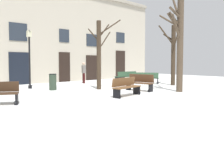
% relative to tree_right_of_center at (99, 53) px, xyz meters
% --- Properties ---
extents(ground_plane, '(33.05, 33.05, 0.00)m').
position_rel_tree_right_of_center_xyz_m(ground_plane, '(0.68, -1.92, -2.14)').
color(ground_plane, white).
extents(building_facade, '(20.66, 0.60, 7.82)m').
position_rel_tree_right_of_center_xyz_m(building_facade, '(0.69, 6.05, 1.80)').
color(building_facade, '#BCB29E').
rests_on(building_facade, ground).
extents(tree_right_of_center, '(1.63, 1.86, 4.21)m').
position_rel_tree_right_of_center_xyz_m(tree_right_of_center, '(0.00, 0.00, 0.00)').
color(tree_right_of_center, '#382B1E').
rests_on(tree_right_of_center, ground).
extents(tree_left_of_center, '(1.72, 2.09, 4.93)m').
position_rel_tree_right_of_center_xyz_m(tree_left_of_center, '(5.25, -1.55, 0.16)').
color(tree_left_of_center, '#382B1E').
rests_on(tree_left_of_center, ground).
extents(tree_foreground, '(2.13, 1.51, 5.26)m').
position_rel_tree_right_of_center_xyz_m(tree_foreground, '(2.55, -3.70, 0.59)').
color(tree_foreground, '#4C3D2D').
rests_on(tree_foreground, ground).
extents(streetlamp, '(0.30, 0.30, 3.54)m').
position_rel_tree_right_of_center_xyz_m(streetlamp, '(-2.94, 3.05, 0.03)').
color(streetlamp, black).
rests_on(streetlamp, ground).
extents(litter_bin, '(0.44, 0.44, 0.93)m').
position_rel_tree_right_of_center_xyz_m(litter_bin, '(-2.25, 1.44, -1.68)').
color(litter_bin, '#2D3D2D').
rests_on(litter_bin, ground).
extents(bench_back_to_back_right, '(1.77, 0.72, 0.87)m').
position_rel_tree_right_of_center_xyz_m(bench_back_to_back_right, '(-0.70, -2.96, -1.70)').
color(bench_back_to_back_right, brown).
rests_on(bench_back_to_back_right, ground).
extents(bench_by_litter_bin, '(1.94, 0.65, 0.86)m').
position_rel_tree_right_of_center_xyz_m(bench_by_litter_bin, '(4.52, 2.31, -1.69)').
color(bench_by_litter_bin, '#2D4C33').
rests_on(bench_by_litter_bin, ground).
extents(bench_back_to_back_left, '(0.76, 1.63, 0.92)m').
position_rel_tree_right_of_center_xyz_m(bench_back_to_back_left, '(1.27, -2.07, -1.69)').
color(bench_back_to_back_left, '#51331E').
rests_on(bench_back_to_back_left, ground).
extents(bench_near_lamp, '(1.38, 1.77, 0.84)m').
position_rel_tree_right_of_center_xyz_m(bench_near_lamp, '(4.65, 0.33, -1.70)').
color(bench_near_lamp, '#2D4C33').
rests_on(bench_near_lamp, ground).
extents(person_by_shop_door, '(0.31, 0.42, 1.60)m').
position_rel_tree_right_of_center_xyz_m(person_by_shop_door, '(1.46, 3.78, -1.27)').
color(person_by_shop_door, '#350F0F').
rests_on(person_by_shop_door, ground).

